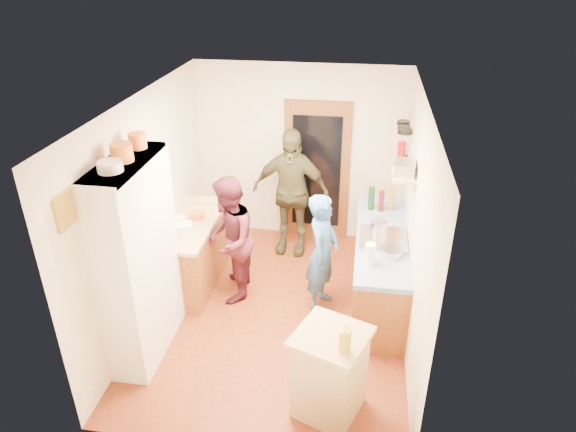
% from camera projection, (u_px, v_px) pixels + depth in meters
% --- Properties ---
extents(floor, '(3.00, 4.00, 0.02)m').
position_uv_depth(floor, '(278.00, 311.00, 6.30)').
color(floor, maroon).
rests_on(floor, ground).
extents(ceiling, '(3.00, 4.00, 0.02)m').
position_uv_depth(ceiling, '(275.00, 100.00, 5.09)').
color(ceiling, silver).
rests_on(ceiling, ground).
extents(wall_back, '(3.00, 0.02, 2.60)m').
position_uv_depth(wall_back, '(300.00, 154.00, 7.46)').
color(wall_back, beige).
rests_on(wall_back, ground).
extents(wall_front, '(3.00, 0.02, 2.60)m').
position_uv_depth(wall_front, '(232.00, 337.00, 3.93)').
color(wall_front, beige).
rests_on(wall_front, ground).
extents(wall_left, '(0.02, 4.00, 2.60)m').
position_uv_depth(wall_left, '(148.00, 208.00, 5.90)').
color(wall_left, beige).
rests_on(wall_left, ground).
extents(wall_right, '(0.02, 4.00, 2.60)m').
position_uv_depth(wall_right, '(415.00, 227.00, 5.49)').
color(wall_right, beige).
rests_on(wall_right, ground).
extents(door_frame, '(0.95, 0.06, 2.10)m').
position_uv_depth(door_frame, '(317.00, 172.00, 7.50)').
color(door_frame, brown).
rests_on(door_frame, ground).
extents(door_glass, '(0.70, 0.02, 1.70)m').
position_uv_depth(door_glass, '(316.00, 173.00, 7.47)').
color(door_glass, black).
rests_on(door_glass, door_frame).
extents(hutch_body, '(0.40, 1.20, 2.20)m').
position_uv_depth(hutch_body, '(139.00, 261.00, 5.26)').
color(hutch_body, white).
rests_on(hutch_body, ground).
extents(hutch_top_shelf, '(0.40, 1.14, 0.04)m').
position_uv_depth(hutch_top_shelf, '(123.00, 163.00, 4.76)').
color(hutch_top_shelf, white).
rests_on(hutch_top_shelf, hutch_body).
extents(plate_stack, '(0.22, 0.22, 0.09)m').
position_uv_depth(plate_stack, '(110.00, 166.00, 4.51)').
color(plate_stack, white).
rests_on(plate_stack, hutch_top_shelf).
extents(orange_pot_a, '(0.21, 0.21, 0.17)m').
position_uv_depth(orange_pot_a, '(122.00, 153.00, 4.71)').
color(orange_pot_a, orange).
rests_on(orange_pot_a, hutch_top_shelf).
extents(orange_pot_b, '(0.17, 0.17, 0.15)m').
position_uv_depth(orange_pot_b, '(137.00, 141.00, 5.03)').
color(orange_pot_b, orange).
rests_on(orange_pot_b, hutch_top_shelf).
extents(left_counter_base, '(0.60, 1.40, 0.85)m').
position_uv_depth(left_counter_base, '(192.00, 254.00, 6.65)').
color(left_counter_base, '#9D5E28').
rests_on(left_counter_base, ground).
extents(left_counter_top, '(0.64, 1.44, 0.05)m').
position_uv_depth(left_counter_top, '(189.00, 224.00, 6.45)').
color(left_counter_top, tan).
rests_on(left_counter_top, left_counter_base).
extents(toaster, '(0.29, 0.23, 0.20)m').
position_uv_depth(toaster, '(181.00, 231.00, 6.03)').
color(toaster, white).
rests_on(toaster, left_counter_top).
extents(kettle, '(0.18, 0.18, 0.16)m').
position_uv_depth(kettle, '(180.00, 223.00, 6.25)').
color(kettle, white).
rests_on(kettle, left_counter_top).
extents(orange_bowl, '(0.23, 0.23, 0.08)m').
position_uv_depth(orange_bowl, '(198.00, 215.00, 6.51)').
color(orange_bowl, orange).
rests_on(orange_bowl, left_counter_top).
extents(chopping_board, '(0.32, 0.25, 0.02)m').
position_uv_depth(chopping_board, '(205.00, 200.00, 6.97)').
color(chopping_board, tan).
rests_on(chopping_board, left_counter_top).
extents(right_counter_base, '(0.60, 2.20, 0.84)m').
position_uv_depth(right_counter_base, '(379.00, 268.00, 6.38)').
color(right_counter_base, '#9D5E28').
rests_on(right_counter_base, ground).
extents(right_counter_top, '(0.62, 2.22, 0.06)m').
position_uv_depth(right_counter_top, '(382.00, 237.00, 6.17)').
color(right_counter_top, '#153CA2').
rests_on(right_counter_top, right_counter_base).
extents(hob, '(0.55, 0.58, 0.04)m').
position_uv_depth(hob, '(383.00, 239.00, 6.02)').
color(hob, silver).
rests_on(hob, right_counter_top).
extents(pot_on_hob, '(0.19, 0.19, 0.13)m').
position_uv_depth(pot_on_hob, '(379.00, 226.00, 6.13)').
color(pot_on_hob, silver).
rests_on(pot_on_hob, hob).
extents(bottle_a, '(0.09, 0.09, 0.32)m').
position_uv_depth(bottle_a, '(371.00, 198.00, 6.69)').
color(bottle_a, '#143F14').
rests_on(bottle_a, right_counter_top).
extents(bottle_b, '(0.08, 0.08, 0.28)m').
position_uv_depth(bottle_b, '(381.00, 201.00, 6.65)').
color(bottle_b, '#591419').
rests_on(bottle_b, right_counter_top).
extents(bottle_c, '(0.09, 0.09, 0.30)m').
position_uv_depth(bottle_c, '(391.00, 200.00, 6.66)').
color(bottle_c, olive).
rests_on(bottle_c, right_counter_top).
extents(paper_towel, '(0.15, 0.15, 0.26)m').
position_uv_depth(paper_towel, '(370.00, 254.00, 5.52)').
color(paper_towel, white).
rests_on(paper_towel, right_counter_top).
extents(mixing_bowl, '(0.24, 0.24, 0.09)m').
position_uv_depth(mixing_bowl, '(392.00, 252.00, 5.71)').
color(mixing_bowl, silver).
rests_on(mixing_bowl, right_counter_top).
extents(island_base, '(0.71, 0.71, 0.86)m').
position_uv_depth(island_base, '(329.00, 375.00, 4.77)').
color(island_base, tan).
rests_on(island_base, ground).
extents(island_top, '(0.80, 0.80, 0.05)m').
position_uv_depth(island_top, '(331.00, 337.00, 4.56)').
color(island_top, tan).
rests_on(island_top, island_base).
extents(cutting_board, '(0.43, 0.39, 0.02)m').
position_uv_depth(cutting_board, '(329.00, 331.00, 4.61)').
color(cutting_board, white).
rests_on(cutting_board, island_top).
extents(oil_jar, '(0.14, 0.14, 0.21)m').
position_uv_depth(oil_jar, '(345.00, 340.00, 4.32)').
color(oil_jar, '#AD9E2D').
rests_on(oil_jar, island_top).
extents(pan_rail, '(0.02, 0.65, 0.02)m').
position_uv_depth(pan_rail, '(410.00, 118.00, 6.49)').
color(pan_rail, silver).
rests_on(pan_rail, wall_right).
extents(pan_hang_a, '(0.18, 0.18, 0.05)m').
position_uv_depth(pan_hang_a, '(405.00, 131.00, 6.40)').
color(pan_hang_a, black).
rests_on(pan_hang_a, pan_rail).
extents(pan_hang_b, '(0.16, 0.16, 0.05)m').
position_uv_depth(pan_hang_b, '(404.00, 128.00, 6.59)').
color(pan_hang_b, black).
rests_on(pan_hang_b, pan_rail).
extents(pan_hang_c, '(0.17, 0.17, 0.05)m').
position_uv_depth(pan_hang_c, '(403.00, 123.00, 6.76)').
color(pan_hang_c, black).
rests_on(pan_hang_c, pan_rail).
extents(wall_shelf, '(0.26, 0.42, 0.03)m').
position_uv_depth(wall_shelf, '(404.00, 176.00, 5.72)').
color(wall_shelf, tan).
rests_on(wall_shelf, wall_right).
extents(radio, '(0.25, 0.32, 0.15)m').
position_uv_depth(radio, '(405.00, 168.00, 5.68)').
color(radio, silver).
rests_on(radio, wall_shelf).
extents(ext_bracket, '(0.06, 0.10, 0.04)m').
position_uv_depth(ext_bracket, '(405.00, 157.00, 6.92)').
color(ext_bracket, black).
rests_on(ext_bracket, wall_right).
extents(fire_extinguisher, '(0.11, 0.11, 0.32)m').
position_uv_depth(fire_extinguisher, '(401.00, 153.00, 6.90)').
color(fire_extinguisher, red).
rests_on(fire_extinguisher, wall_right).
extents(picture_frame, '(0.03, 0.25, 0.30)m').
position_uv_depth(picture_frame, '(65.00, 210.00, 4.19)').
color(picture_frame, gold).
rests_on(picture_frame, wall_left).
extents(person_hob, '(0.47, 0.61, 1.50)m').
position_uv_depth(person_hob, '(324.00, 254.00, 6.05)').
color(person_hob, '#305FA1').
rests_on(person_hob, ground).
extents(person_left, '(0.70, 0.85, 1.62)m').
position_uv_depth(person_left, '(232.00, 239.00, 6.25)').
color(person_left, '#491A26').
rests_on(person_left, ground).
extents(person_back, '(1.12, 0.54, 1.85)m').
position_uv_depth(person_back, '(291.00, 192.00, 7.16)').
color(person_back, '#3E3E26').
rests_on(person_back, ground).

